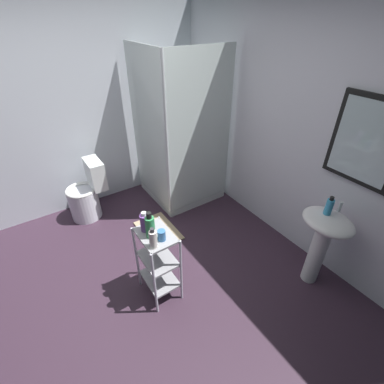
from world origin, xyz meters
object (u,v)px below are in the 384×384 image
(hand_soap_bottle, at_px, (329,207))
(bath_mat, at_px, (158,230))
(rinse_cup, at_px, (162,235))
(shower_stall, at_px, (179,169))
(conditioner_bottle_purple, at_px, (145,222))
(pedestal_sink, at_px, (323,236))
(lotion_bottle_white, at_px, (153,239))
(storage_cart, at_px, (158,260))
(body_wash_bottle_green, at_px, (150,226))
(toilet, at_px, (87,195))

(hand_soap_bottle, bearing_deg, bath_mat, -146.76)
(hand_soap_bottle, bearing_deg, rinse_cup, -113.91)
(shower_stall, height_order, conditioner_bottle_purple, shower_stall)
(hand_soap_bottle, bearing_deg, pedestal_sink, -2.93)
(lotion_bottle_white, relative_size, bath_mat, 0.31)
(pedestal_sink, xyz_separation_m, rinse_cup, (-0.62, -1.31, 0.21))
(storage_cart, bearing_deg, conditioner_bottle_purple, -156.07)
(conditioner_bottle_purple, distance_m, rinse_cup, 0.19)
(body_wash_bottle_green, height_order, rinse_cup, body_wash_bottle_green)
(storage_cart, height_order, rinse_cup, rinse_cup)
(conditioner_bottle_purple, distance_m, lotion_bottle_white, 0.22)
(rinse_cup, bearing_deg, toilet, -172.51)
(storage_cart, xyz_separation_m, lotion_bottle_white, (0.12, -0.07, 0.39))
(pedestal_sink, bearing_deg, lotion_bottle_white, -112.60)
(toilet, bearing_deg, pedestal_sink, 34.02)
(toilet, distance_m, conditioner_bottle_purple, 1.56)
(toilet, bearing_deg, body_wash_bottle_green, 5.96)
(storage_cart, distance_m, body_wash_bottle_green, 0.41)
(body_wash_bottle_green, bearing_deg, storage_cart, 88.19)
(toilet, height_order, conditioner_bottle_purple, conditioner_bottle_purple)
(shower_stall, relative_size, bath_mat, 3.33)
(bath_mat, bearing_deg, pedestal_sink, 32.54)
(storage_cart, relative_size, hand_soap_bottle, 4.15)
(hand_soap_bottle, relative_size, rinse_cup, 1.88)
(lotion_bottle_white, distance_m, rinse_cup, 0.10)
(hand_soap_bottle, xyz_separation_m, bath_mat, (-1.45, -0.95, -0.88))
(conditioner_bottle_purple, relative_size, rinse_cup, 1.97)
(storage_cart, height_order, hand_soap_bottle, hand_soap_bottle)
(lotion_bottle_white, xyz_separation_m, rinse_cup, (-0.03, 0.09, -0.04))
(toilet, bearing_deg, hand_soap_bottle, 34.48)
(shower_stall, bearing_deg, hand_soap_bottle, 9.75)
(lotion_bottle_white, bearing_deg, toilet, -175.73)
(shower_stall, height_order, body_wash_bottle_green, shower_stall)
(body_wash_bottle_green, bearing_deg, rinse_cup, 31.83)
(toilet, xyz_separation_m, rinse_cup, (1.65, 0.22, 0.47))
(body_wash_bottle_green, distance_m, lotion_bottle_white, 0.13)
(toilet, relative_size, hand_soap_bottle, 4.26)
(storage_cart, height_order, body_wash_bottle_green, body_wash_bottle_green)
(bath_mat, bearing_deg, lotion_bottle_white, -27.03)
(conditioner_bottle_purple, height_order, rinse_cup, conditioner_bottle_purple)
(rinse_cup, bearing_deg, shower_stall, 144.09)
(pedestal_sink, height_order, hand_soap_bottle, hand_soap_bottle)
(toilet, relative_size, bath_mat, 1.27)
(body_wash_bottle_green, bearing_deg, toilet, -174.04)
(storage_cart, relative_size, body_wash_bottle_green, 3.04)
(storage_cart, xyz_separation_m, body_wash_bottle_green, (-0.00, -0.04, 0.41))
(pedestal_sink, xyz_separation_m, conditioner_bottle_purple, (-0.80, -1.37, 0.24))
(shower_stall, bearing_deg, rinse_cup, -35.91)
(shower_stall, distance_m, bath_mat, 0.91)
(pedestal_sink, bearing_deg, toilet, -145.98)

